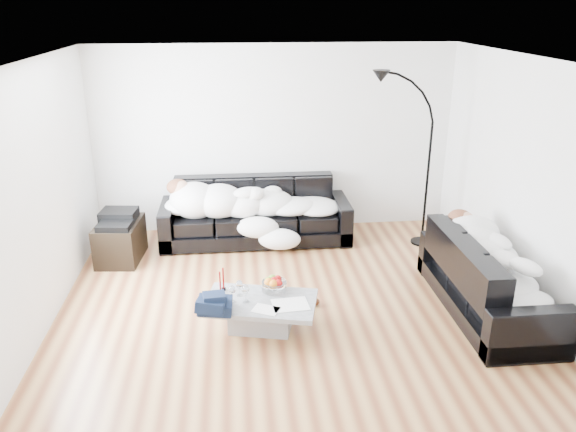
{
  "coord_description": "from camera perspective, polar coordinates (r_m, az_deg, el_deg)",
  "views": [
    {
      "loc": [
        -0.57,
        -5.43,
        3.11
      ],
      "look_at": [
        0.0,
        0.3,
        0.9
      ],
      "focal_mm": 35.0,
      "sensor_mm": 36.0,
      "label": 1
    }
  ],
  "objects": [
    {
      "name": "sofa_right",
      "position": [
        6.3,
        19.73,
        -5.8
      ],
      "size": [
        0.85,
        1.99,
        0.81
      ],
      "primitive_type": "cube",
      "rotation": [
        0.0,
        0.0,
        1.57
      ],
      "color": "black",
      "rests_on": "ground"
    },
    {
      "name": "ground",
      "position": [
        6.29,
        0.27,
        -8.67
      ],
      "size": [
        5.0,
        5.0,
        0.0
      ],
      "primitive_type": "plane",
      "color": "brown",
      "rests_on": "ground"
    },
    {
      "name": "shoes",
      "position": [
        6.12,
        0.86,
        -8.99
      ],
      "size": [
        0.49,
        0.39,
        0.1
      ],
      "primitive_type": null,
      "rotation": [
        0.0,
        0.0,
        0.16
      ],
      "color": "#472311",
      "rests_on": "ground"
    },
    {
      "name": "newspaper_b",
      "position": [
        5.5,
        -2.26,
        -9.46
      ],
      "size": [
        0.3,
        0.27,
        0.01
      ],
      "primitive_type": "cube",
      "rotation": [
        0.0,
        0.0,
        -0.45
      ],
      "color": "silver",
      "rests_on": "coffee_table"
    },
    {
      "name": "candle_right",
      "position": [
        5.82,
        -6.59,
        -6.4
      ],
      "size": [
        0.05,
        0.05,
        0.25
      ],
      "primitive_type": "cylinder",
      "rotation": [
        0.0,
        0.0,
        -0.01
      ],
      "color": "maroon",
      "rests_on": "coffee_table"
    },
    {
      "name": "sleeper_back",
      "position": [
        7.57,
        -3.35,
        1.87
      ],
      "size": [
        2.17,
        0.75,
        0.43
      ],
      "primitive_type": null,
      "color": "white",
      "rests_on": "sofa_back"
    },
    {
      "name": "navy_jacket",
      "position": [
        5.4,
        -7.72,
        -8.27
      ],
      "size": [
        0.37,
        0.32,
        0.17
      ],
      "primitive_type": null,
      "rotation": [
        0.0,
        0.0,
        -0.1
      ],
      "color": "black",
      "rests_on": "coffee_table"
    },
    {
      "name": "floor_lamp",
      "position": [
        7.61,
        14.04,
        4.45
      ],
      "size": [
        0.8,
        0.53,
        2.05
      ],
      "primitive_type": null,
      "rotation": [
        0.0,
        0.0,
        0.35
      ],
      "color": "black",
      "rests_on": "ground"
    },
    {
      "name": "fruit_bowl",
      "position": [
        5.8,
        -1.4,
        -6.86
      ],
      "size": [
        0.29,
        0.29,
        0.16
      ],
      "primitive_type": "cylinder",
      "rotation": [
        0.0,
        0.0,
        -0.15
      ],
      "color": "white",
      "rests_on": "coffee_table"
    },
    {
      "name": "newspaper_a",
      "position": [
        5.57,
        0.23,
        -8.96
      ],
      "size": [
        0.37,
        0.3,
        0.01
      ],
      "primitive_type": "cube",
      "rotation": [
        0.0,
        0.0,
        0.09
      ],
      "color": "silver",
      "rests_on": "coffee_table"
    },
    {
      "name": "wall_back",
      "position": [
        7.91,
        -1.4,
        7.76
      ],
      "size": [
        5.0,
        0.02,
        2.6
      ],
      "primitive_type": "cube",
      "color": "silver",
      "rests_on": "ground"
    },
    {
      "name": "wine_glass_c",
      "position": [
        5.6,
        -4.32,
        -7.86
      ],
      "size": [
        0.09,
        0.09,
        0.18
      ],
      "primitive_type": "cylinder",
      "rotation": [
        0.0,
        0.0,
        -0.15
      ],
      "color": "white",
      "rests_on": "coffee_table"
    },
    {
      "name": "wall_left",
      "position": [
        6.05,
        -24.01,
        1.69
      ],
      "size": [
        0.02,
        4.5,
        2.6
      ],
      "primitive_type": "cube",
      "color": "silver",
      "rests_on": "ground"
    },
    {
      "name": "ceiling",
      "position": [
        5.49,
        0.32,
        15.65
      ],
      "size": [
        5.0,
        5.0,
        0.0
      ],
      "primitive_type": "plane",
      "color": "white",
      "rests_on": "ground"
    },
    {
      "name": "wall_right",
      "position": [
        6.5,
        22.83,
        3.13
      ],
      "size": [
        0.02,
        4.5,
        2.6
      ],
      "primitive_type": "cube",
      "color": "silver",
      "rests_on": "ground"
    },
    {
      "name": "sofa_back",
      "position": [
        7.69,
        -3.33,
        0.46
      ],
      "size": [
        2.56,
        0.89,
        0.84
      ],
      "primitive_type": "cube",
      "color": "black",
      "rests_on": "ground"
    },
    {
      "name": "stereo",
      "position": [
        7.35,
        -16.93,
        -0.17
      ],
      "size": [
        0.48,
        0.39,
        0.13
      ],
      "primitive_type": "cube",
      "rotation": [
        0.0,
        0.0,
        -0.11
      ],
      "color": "black",
      "rests_on": "av_cabinet"
    },
    {
      "name": "wine_glass_b",
      "position": [
        5.62,
        -5.69,
        -7.89
      ],
      "size": [
        0.08,
        0.08,
        0.17
      ],
      "primitive_type": "cylinder",
      "rotation": [
        0.0,
        0.0,
        0.12
      ],
      "color": "white",
      "rests_on": "coffee_table"
    },
    {
      "name": "av_cabinet",
      "position": [
        7.47,
        -16.68,
        -2.44
      ],
      "size": [
        0.57,
        0.78,
        0.51
      ],
      "primitive_type": "cube",
      "rotation": [
        0.0,
        0.0,
        -0.09
      ],
      "color": "black",
      "rests_on": "ground"
    },
    {
      "name": "candle_left",
      "position": [
        5.78,
        -6.91,
        -6.73
      ],
      "size": [
        0.05,
        0.05,
        0.24
      ],
      "primitive_type": "cylinder",
      "rotation": [
        0.0,
        0.0,
        -0.15
      ],
      "color": "maroon",
      "rests_on": "coffee_table"
    },
    {
      "name": "wine_glass_a",
      "position": [
        5.72,
        -4.96,
        -7.32
      ],
      "size": [
        0.09,
        0.09,
        0.17
      ],
      "primitive_type": "cylinder",
      "rotation": [
        0.0,
        0.0,
        -0.25
      ],
      "color": "white",
      "rests_on": "coffee_table"
    },
    {
      "name": "sleeper_right",
      "position": [
        6.21,
        19.99,
        -3.93
      ],
      "size": [
        0.72,
        1.71,
        0.42
      ],
      "primitive_type": null,
      "rotation": [
        0.0,
        0.0,
        1.57
      ],
      "color": "white",
      "rests_on": "sofa_right"
    },
    {
      "name": "teal_cushion",
      "position": [
        6.66,
        17.44,
        -1.06
      ],
      "size": [
        0.42,
        0.38,
        0.2
      ],
      "primitive_type": "ellipsoid",
      "rotation": [
        0.0,
        0.0,
        0.24
      ],
      "color": "#094145",
      "rests_on": "sofa_right"
    },
    {
      "name": "coffee_table",
      "position": [
        5.74,
        -2.8,
        -9.96
      ],
      "size": [
        1.22,
        0.88,
        0.32
      ],
      "primitive_type": "cube",
      "rotation": [
        0.0,
        0.0,
        -0.23
      ],
      "color": "#939699",
      "rests_on": "ground"
    }
  ]
}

